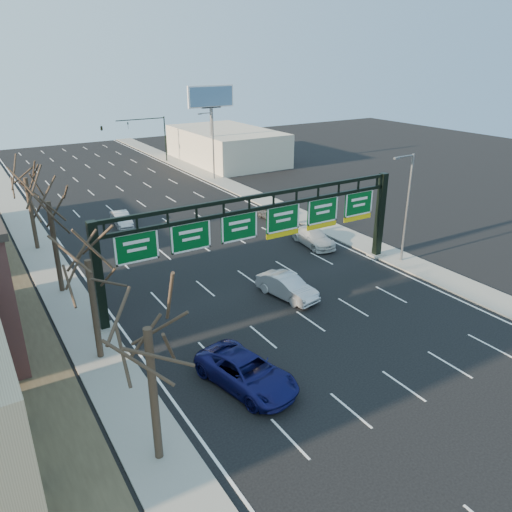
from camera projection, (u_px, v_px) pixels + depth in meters
ground at (330, 335)px, 30.94m from camera, size 160.00×160.00×0.00m
sidewalk_left at (49, 268)px, 40.41m from camera, size 3.00×120.00×0.12m
sidewalk_right at (303, 217)px, 52.88m from camera, size 3.00×120.00×0.12m
lane_markings at (193, 239)px, 46.67m from camera, size 21.60×120.00×0.01m
sign_gantry at (263, 228)px, 35.55m from camera, size 24.60×1.20×7.20m
building_right_distant at (226, 146)px, 79.06m from camera, size 12.00×20.00×5.00m
tree_near at (145, 305)px, 18.72m from camera, size 3.60×3.60×8.86m
tree_gantry at (85, 242)px, 25.94m from camera, size 3.60×3.60×8.48m
tree_mid at (45, 187)px, 33.52m from camera, size 3.60×3.60×9.24m
tree_far at (23, 166)px, 41.53m from camera, size 3.60×3.60×8.86m
streetlight_near at (407, 203)px, 39.80m from camera, size 2.15×0.22×9.00m
streetlight_far at (212, 142)px, 66.55m from camera, size 2.15×0.22×9.00m
billboard_right at (211, 107)px, 70.19m from camera, size 7.00×0.50×12.00m
traffic_signal_mast at (126, 129)px, 74.89m from camera, size 10.16×0.54×7.00m
car_blue_suv at (247, 372)px, 25.94m from camera, size 4.00×6.47×1.67m
car_silver_sedan at (287, 287)px, 35.44m from camera, size 2.61×5.14×1.62m
car_white_wagon at (313, 237)px, 45.10m from camera, size 2.60×5.40×1.52m
car_grey_far at (271, 213)px, 52.11m from camera, size 1.81×3.98×1.32m
car_silver_distant at (122, 219)px, 50.13m from camera, size 1.79×4.32×1.39m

